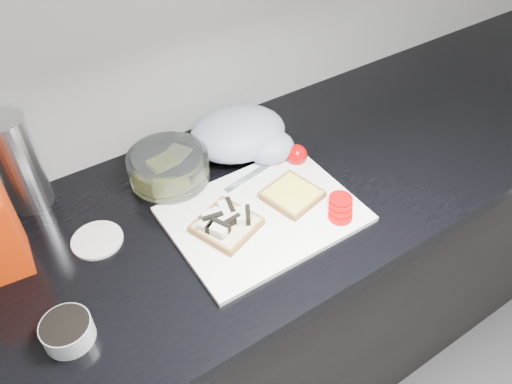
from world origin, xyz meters
TOP-DOWN VIEW (x-y plane):
  - base_cabinet at (0.00, 1.20)m, footprint 3.50×0.60m
  - countertop at (0.00, 1.20)m, footprint 3.50×0.64m
  - cutting_board at (0.15, 1.13)m, footprint 0.40×0.30m
  - bread_left at (0.06, 1.13)m, footprint 0.16×0.16m
  - bread_right at (0.23, 1.13)m, footprint 0.14×0.14m
  - tomato_slices at (0.29, 1.04)m, footprint 0.10×0.10m
  - knife at (0.26, 1.25)m, footprint 0.23×0.06m
  - seed_tub at (-0.30, 1.07)m, footprint 0.09×0.09m
  - tub_lid at (-0.18, 1.26)m, footprint 0.13×0.13m
  - glass_bowl at (0.03, 1.34)m, footprint 0.19×0.19m
  - steel_canister at (-0.26, 1.45)m, footprint 0.09×0.09m
  - grocery_bag at (0.23, 1.34)m, footprint 0.27×0.25m
  - whole_tomatoes at (0.29, 1.25)m, footprint 0.10×0.08m

SIDE VIEW (x-z plane):
  - base_cabinet at x=0.00m, z-range 0.00..0.86m
  - countertop at x=0.00m, z-range 0.86..0.90m
  - tub_lid at x=-0.18m, z-range 0.90..0.91m
  - cutting_board at x=0.15m, z-range 0.90..0.91m
  - knife at x=0.26m, z-range 0.91..0.92m
  - bread_right at x=0.23m, z-range 0.91..0.93m
  - tomato_slices at x=0.29m, z-range 0.91..0.93m
  - bread_left at x=0.06m, z-range 0.91..0.94m
  - seed_tub at x=-0.30m, z-range 0.90..0.95m
  - whole_tomatoes at x=0.29m, z-range 0.90..0.95m
  - glass_bowl at x=0.03m, z-range 0.90..0.98m
  - grocery_bag at x=0.23m, z-range 0.90..1.00m
  - steel_canister at x=-0.26m, z-range 0.90..1.12m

